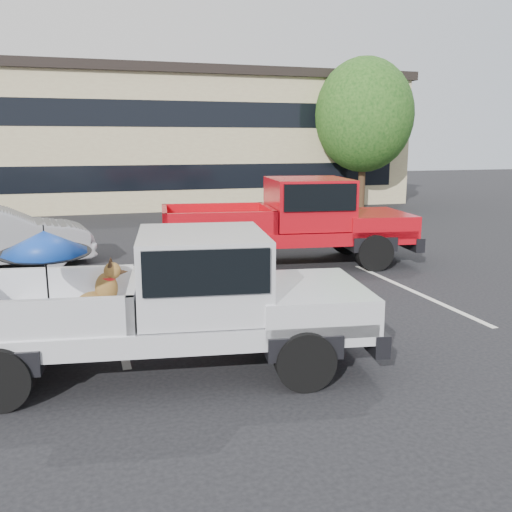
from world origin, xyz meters
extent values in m
plane|color=black|center=(0.00, 0.00, 0.00)|extent=(90.00, 90.00, 0.00)
cube|color=silver|center=(-3.00, 2.00, 0.00)|extent=(0.12, 5.00, 0.01)
cube|color=silver|center=(3.00, 2.00, 0.00)|extent=(0.12, 5.00, 0.01)
cube|color=tan|center=(2.00, 21.00, 3.00)|extent=(20.00, 8.00, 6.00)
cube|color=black|center=(2.00, 21.00, 6.10)|extent=(20.40, 8.40, 0.40)
cube|color=black|center=(2.00, 17.02, 1.50)|extent=(18.00, 0.08, 1.10)
cube|color=black|center=(2.00, 17.02, 4.20)|extent=(18.00, 0.08, 1.10)
cylinder|color=#332114|center=(9.00, 16.00, 1.36)|extent=(0.32, 0.32, 2.73)
ellipsoid|color=#133E11|center=(9.00, 16.00, 4.22)|extent=(4.46, 4.46, 5.13)
cylinder|color=#332114|center=(6.00, 24.00, 1.43)|extent=(0.32, 0.32, 2.86)
ellipsoid|color=#133E11|center=(6.00, 24.00, 4.42)|extent=(4.68, 4.68, 5.38)
cylinder|color=black|center=(-4.22, 0.56, 0.38)|extent=(0.79, 0.39, 0.76)
cylinder|color=black|center=(-0.92, -1.78, 0.38)|extent=(0.79, 0.39, 0.76)
cylinder|color=black|center=(-0.66, 0.04, 0.38)|extent=(0.79, 0.39, 0.76)
cube|color=silver|center=(-2.52, -0.62, 0.67)|extent=(5.61, 2.67, 0.28)
cube|color=silver|center=(-0.54, -0.90, 0.88)|extent=(1.76, 2.11, 0.46)
cube|color=black|center=(0.20, -1.01, 0.50)|extent=(0.48, 1.97, 0.30)
cube|color=silver|center=(-1.98, -0.69, 1.35)|extent=(1.90, 2.06, 1.05)
cube|color=black|center=(-1.98, -0.69, 1.55)|extent=(1.76, 2.13, 0.55)
cube|color=black|center=(-3.96, -0.41, 0.73)|extent=(2.54, 2.15, 0.10)
cube|color=silver|center=(-3.83, 0.45, 1.03)|extent=(2.29, 0.43, 0.50)
cube|color=silver|center=(-4.08, -1.27, 1.03)|extent=(2.29, 0.43, 0.50)
cube|color=silver|center=(-2.87, -0.57, 1.03)|extent=(0.36, 1.84, 0.50)
ellipsoid|color=brown|center=(-3.38, -0.37, 0.94)|extent=(0.52, 0.46, 0.31)
cylinder|color=brown|center=(-3.14, -0.48, 0.90)|extent=(0.07, 0.07, 0.24)
cylinder|color=brown|center=(-3.12, -0.32, 0.90)|extent=(0.07, 0.07, 0.24)
ellipsoid|color=brown|center=(-3.21, -0.39, 1.13)|extent=(0.33, 0.31, 0.42)
cylinder|color=red|center=(-3.19, -0.39, 1.27)|extent=(0.21, 0.21, 0.04)
sphere|color=brown|center=(-3.13, -0.40, 1.37)|extent=(0.23, 0.23, 0.23)
cone|color=black|center=(-3.00, -0.42, 1.35)|extent=(0.17, 0.13, 0.11)
cone|color=black|center=(-3.15, -0.46, 1.49)|extent=(0.08, 0.08, 0.12)
cone|color=black|center=(-3.14, -0.34, 1.49)|extent=(0.08, 0.08, 0.12)
cylinder|color=brown|center=(-3.56, -0.34, 0.84)|extent=(0.28, 0.05, 0.10)
cylinder|color=black|center=(-3.93, -0.71, 1.31)|extent=(0.02, 0.10, 1.05)
cone|color=#123BA0|center=(-3.93, -0.71, 1.85)|extent=(1.10, 1.12, 0.36)
cylinder|color=black|center=(-3.93, -0.71, 2.01)|extent=(0.02, 0.02, 0.10)
cylinder|color=black|center=(-3.93, -0.71, 1.72)|extent=(1.10, 1.10, 0.09)
cylinder|color=black|center=(-0.93, 4.52, 0.44)|extent=(0.91, 0.43, 0.87)
cylinder|color=black|center=(-0.65, 6.62, 0.44)|extent=(0.91, 0.43, 0.87)
cylinder|color=black|center=(3.17, 3.99, 0.44)|extent=(0.91, 0.43, 0.87)
cylinder|color=black|center=(3.44, 6.08, 0.44)|extent=(0.91, 0.43, 0.87)
cube|color=#B50A14|center=(1.32, 5.29, 0.77)|extent=(6.42, 2.99, 0.32)
cube|color=#B50A14|center=(3.59, 5.00, 1.01)|extent=(1.99, 2.41, 0.53)
cube|color=black|center=(4.44, 4.89, 0.57)|extent=(0.52, 2.26, 0.34)
cube|color=black|center=(-1.81, 5.70, 0.57)|extent=(0.50, 2.26, 0.32)
cube|color=#B50A14|center=(1.94, 5.21, 1.55)|extent=(2.15, 2.34, 1.20)
cube|color=black|center=(1.94, 5.21, 1.78)|extent=(2.00, 2.43, 0.63)
cube|color=black|center=(-0.33, 5.51, 0.84)|extent=(2.89, 2.44, 0.11)
cube|color=#B50A14|center=(-0.20, 6.50, 1.18)|extent=(2.63, 0.46, 0.57)
cube|color=#B50A14|center=(-0.46, 4.52, 1.18)|extent=(2.63, 0.46, 0.57)
cube|color=#B50A14|center=(-1.58, 5.67, 1.18)|extent=(0.39, 2.11, 0.57)
cube|color=#B50A14|center=(0.92, 5.35, 1.18)|extent=(0.39, 2.11, 0.57)
camera|label=1|loc=(-3.45, -7.99, 3.05)|focal=40.00mm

